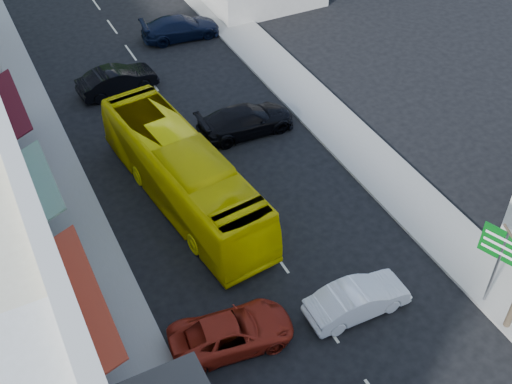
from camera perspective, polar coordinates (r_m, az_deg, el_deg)
name	(u,v)px	position (r m, az deg, el deg)	size (l,w,h in m)	color
ground	(324,322)	(26.21, 6.05, -11.45)	(120.00, 120.00, 0.00)	black
sidewalk_left	(72,224)	(30.86, -16.00, -2.72)	(3.00, 52.00, 0.15)	gray
sidewalk_right	(346,136)	(35.17, 8.02, 4.96)	(3.00, 52.00, 0.15)	gray
bus	(183,176)	(30.10, -6.48, 1.42)	(2.50, 11.60, 3.10)	#F6E205
car_white	(358,299)	(26.20, 9.02, -9.42)	(1.80, 4.40, 1.40)	white
car_red	(232,332)	(24.96, -2.18, -12.30)	(1.90, 4.60, 1.40)	maroon
car_black_near	(246,121)	(34.84, -0.91, 6.29)	(1.84, 4.50, 1.40)	black
car_black_far	(117,81)	(39.10, -12.23, 9.62)	(1.80, 4.40, 1.40)	black
car_navy_far	(180,28)	(44.25, -6.73, 14.27)	(1.84, 4.50, 1.40)	black
pedestrian_left	(95,344)	(24.97, -14.14, -12.96)	(0.60, 0.40, 1.70)	black
direction_sign	(496,268)	(26.82, 20.54, -6.36)	(0.87, 1.80, 4.12)	#045011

